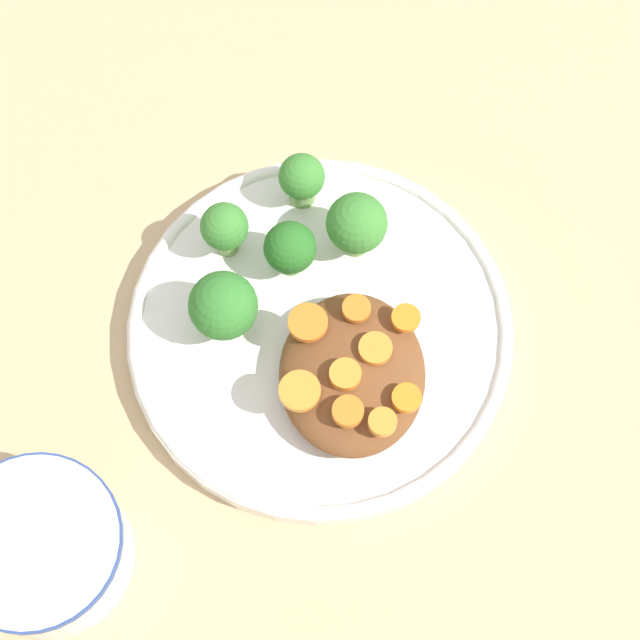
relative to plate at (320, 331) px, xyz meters
The scene contains 18 objects.
ground_plane 0.01m from the plate, ahead, with size 4.00×4.00×0.00m, color tan.
plate is the anchor object (origin of this frame).
dip_bowl 0.23m from the plate, 42.61° to the left, with size 0.11×0.11×0.06m.
stew_mound 0.05m from the plate, 119.77° to the left, with size 0.10×0.12×0.03m, color brown.
broccoli_floret_0 0.08m from the plate, 110.35° to the right, with size 0.04×0.04×0.06m.
broccoli_floret_1 0.10m from the plate, 41.86° to the right, with size 0.03×0.03×0.05m.
broccoli_floret_2 0.08m from the plate, ahead, with size 0.05×0.05×0.06m.
broccoli_floret_3 0.06m from the plate, 65.25° to the right, with size 0.04×0.04×0.05m.
broccoli_floret_4 0.11m from the plate, 81.60° to the right, with size 0.03×0.03×0.05m.
carrot_slice_0 0.04m from the plate, 53.84° to the left, with size 0.03×0.03×0.01m, color orange.
carrot_slice_1 0.07m from the plate, behind, with size 0.02×0.02×0.00m, color orange.
carrot_slice_2 0.09m from the plate, 132.86° to the left, with size 0.02×0.02×0.01m, color orange.
carrot_slice_3 0.07m from the plate, 110.43° to the left, with size 0.02×0.02×0.01m, color orange.
carrot_slice_4 0.06m from the plate, 142.76° to the left, with size 0.02×0.02×0.01m, color orange.
carrot_slice_5 0.09m from the plate, 105.18° to the left, with size 0.02×0.02×0.01m, color orange.
carrot_slice_6 0.05m from the plate, behind, with size 0.02×0.02×0.00m, color orange.
carrot_slice_7 0.07m from the plate, 78.53° to the left, with size 0.03×0.03×0.01m, color orange.
carrot_slice_8 0.10m from the plate, 117.99° to the left, with size 0.02×0.02×0.01m, color orange.
Camera 1 is at (-0.01, 0.27, 0.71)m, focal length 60.00 mm.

